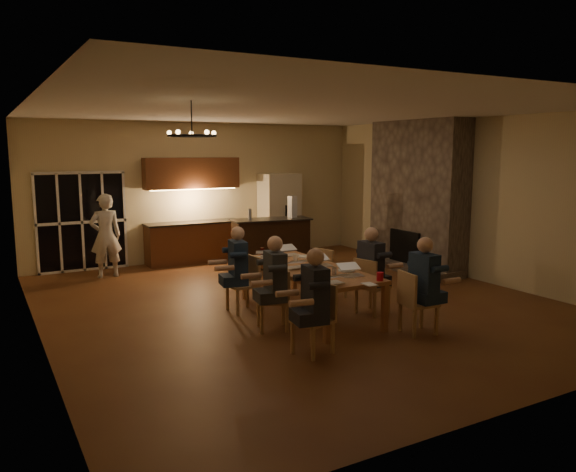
% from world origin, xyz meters
% --- Properties ---
extents(floor, '(9.00, 9.00, 0.00)m').
position_xyz_m(floor, '(0.00, 0.00, 0.00)').
color(floor, brown).
rests_on(floor, ground).
extents(back_wall, '(8.00, 0.04, 3.20)m').
position_xyz_m(back_wall, '(0.00, 4.52, 1.60)').
color(back_wall, '#CCB990').
rests_on(back_wall, ground).
extents(left_wall, '(0.04, 9.00, 3.20)m').
position_xyz_m(left_wall, '(-4.02, 0.00, 1.60)').
color(left_wall, '#CCB990').
rests_on(left_wall, ground).
extents(right_wall, '(0.04, 9.00, 3.20)m').
position_xyz_m(right_wall, '(4.02, 0.00, 1.60)').
color(right_wall, '#CCB990').
rests_on(right_wall, ground).
extents(ceiling, '(8.00, 9.00, 0.04)m').
position_xyz_m(ceiling, '(0.00, 0.00, 3.22)').
color(ceiling, white).
rests_on(ceiling, back_wall).
extents(french_doors, '(1.86, 0.08, 2.10)m').
position_xyz_m(french_doors, '(-2.70, 4.47, 1.05)').
color(french_doors, black).
rests_on(french_doors, ground).
extents(fireplace, '(0.58, 2.50, 3.20)m').
position_xyz_m(fireplace, '(3.70, 1.20, 1.60)').
color(fireplace, '#6E6256').
rests_on(fireplace, ground).
extents(kitchenette, '(2.24, 0.68, 2.40)m').
position_xyz_m(kitchenette, '(-0.30, 4.20, 1.20)').
color(kitchenette, '#5E2E1B').
rests_on(kitchenette, ground).
extents(refrigerator, '(0.90, 0.68, 2.00)m').
position_xyz_m(refrigerator, '(1.90, 4.15, 1.00)').
color(refrigerator, beige).
rests_on(refrigerator, ground).
extents(dining_table, '(1.10, 2.71, 0.75)m').
position_xyz_m(dining_table, '(-0.17, -0.63, 0.38)').
color(dining_table, '#BA7A4A').
rests_on(dining_table, ground).
extents(bar_island, '(1.81, 0.92, 1.08)m').
position_xyz_m(bar_island, '(0.98, 2.85, 0.54)').
color(bar_island, black).
rests_on(bar_island, ground).
extents(chair_left_near, '(0.54, 0.54, 0.89)m').
position_xyz_m(chair_left_near, '(-1.03, -2.17, 0.45)').
color(chair_left_near, tan).
rests_on(chair_left_near, ground).
extents(chair_left_mid, '(0.56, 0.56, 0.89)m').
position_xyz_m(chair_left_mid, '(-1.02, -1.05, 0.45)').
color(chair_left_mid, tan).
rests_on(chair_left_mid, ground).
extents(chair_left_far, '(0.46, 0.46, 0.89)m').
position_xyz_m(chair_left_far, '(-1.01, -0.01, 0.45)').
color(chair_left_far, tan).
rests_on(chair_left_far, ground).
extents(chair_right_near, '(0.50, 0.50, 0.89)m').
position_xyz_m(chair_right_near, '(0.70, -2.20, 0.45)').
color(chair_right_near, tan).
rests_on(chair_right_near, ground).
extents(chair_right_mid, '(0.54, 0.54, 0.89)m').
position_xyz_m(chair_right_mid, '(0.75, -1.09, 0.45)').
color(chair_right_mid, tan).
rests_on(chair_right_mid, ground).
extents(chair_right_far, '(0.54, 0.54, 0.89)m').
position_xyz_m(chair_right_far, '(0.70, 0.02, 0.45)').
color(chair_right_far, tan).
rests_on(chair_right_far, ground).
extents(person_left_near, '(0.68, 0.68, 1.38)m').
position_xyz_m(person_left_near, '(-1.05, -2.26, 0.69)').
color(person_left_near, black).
rests_on(person_left_near, ground).
extents(person_right_near, '(0.61, 0.61, 1.38)m').
position_xyz_m(person_right_near, '(0.74, -2.25, 0.69)').
color(person_right_near, '#1B2D43').
rests_on(person_right_near, ground).
extents(person_left_mid, '(0.68, 0.68, 1.38)m').
position_xyz_m(person_left_mid, '(-1.02, -1.14, 0.69)').
color(person_left_mid, '#31353A').
rests_on(person_left_mid, ground).
extents(person_right_mid, '(0.62, 0.62, 1.38)m').
position_xyz_m(person_right_mid, '(0.71, -1.09, 0.69)').
color(person_right_mid, black).
rests_on(person_right_mid, ground).
extents(person_left_far, '(0.69, 0.69, 1.38)m').
position_xyz_m(person_left_far, '(-1.08, 0.02, 0.69)').
color(person_left_far, '#1B2D43').
rests_on(person_left_far, ground).
extents(standing_person, '(0.63, 0.42, 1.71)m').
position_xyz_m(standing_person, '(-2.39, 3.60, 0.85)').
color(standing_person, silver).
rests_on(standing_person, ground).
extents(chandelier, '(0.63, 0.63, 0.03)m').
position_xyz_m(chandelier, '(-2.13, -0.95, 2.75)').
color(chandelier, black).
rests_on(chandelier, ceiling).
extents(laptop_a, '(0.32, 0.28, 0.23)m').
position_xyz_m(laptop_a, '(-0.45, -1.71, 0.86)').
color(laptop_a, silver).
rests_on(laptop_a, dining_table).
extents(laptop_b, '(0.36, 0.33, 0.23)m').
position_xyz_m(laptop_b, '(0.07, -1.46, 0.86)').
color(laptop_b, silver).
rests_on(laptop_b, dining_table).
extents(laptop_c, '(0.35, 0.31, 0.23)m').
position_xyz_m(laptop_c, '(-0.37, -0.58, 0.86)').
color(laptop_c, silver).
rests_on(laptop_c, dining_table).
extents(laptop_d, '(0.34, 0.30, 0.23)m').
position_xyz_m(laptop_d, '(0.07, -0.65, 0.86)').
color(laptop_d, silver).
rests_on(laptop_d, dining_table).
extents(laptop_e, '(0.41, 0.39, 0.23)m').
position_xyz_m(laptop_e, '(-0.40, 0.39, 0.86)').
color(laptop_e, silver).
rests_on(laptop_e, dining_table).
extents(laptop_f, '(0.32, 0.28, 0.23)m').
position_xyz_m(laptop_f, '(0.08, 0.40, 0.86)').
color(laptop_f, silver).
rests_on(laptop_f, dining_table).
extents(mug_front, '(0.09, 0.09, 0.10)m').
position_xyz_m(mug_front, '(-0.19, -1.11, 0.80)').
color(mug_front, white).
rests_on(mug_front, dining_table).
extents(mug_mid, '(0.08, 0.08, 0.10)m').
position_xyz_m(mug_mid, '(-0.04, -0.01, 0.80)').
color(mug_mid, white).
rests_on(mug_mid, dining_table).
extents(mug_back, '(0.08, 0.08, 0.10)m').
position_xyz_m(mug_back, '(-0.57, 0.15, 0.80)').
color(mug_back, white).
rests_on(mug_back, dining_table).
extents(redcup_near, '(0.10, 0.10, 0.12)m').
position_xyz_m(redcup_near, '(0.24, -1.90, 0.81)').
color(redcup_near, red).
rests_on(redcup_near, dining_table).
extents(redcup_mid, '(0.10, 0.10, 0.12)m').
position_xyz_m(redcup_mid, '(-0.55, -0.31, 0.81)').
color(redcup_mid, red).
rests_on(redcup_mid, dining_table).
extents(can_silver, '(0.07, 0.07, 0.12)m').
position_xyz_m(can_silver, '(-0.12, -1.29, 0.81)').
color(can_silver, '#B2B2B7').
rests_on(can_silver, dining_table).
extents(can_cola, '(0.07, 0.07, 0.12)m').
position_xyz_m(can_cola, '(-0.30, 0.71, 0.81)').
color(can_cola, '#3F0F0C').
rests_on(can_cola, dining_table).
extents(can_right, '(0.07, 0.07, 0.12)m').
position_xyz_m(can_right, '(0.18, -0.39, 0.81)').
color(can_right, '#B2B2B7').
rests_on(can_right, dining_table).
extents(plate_near, '(0.25, 0.25, 0.02)m').
position_xyz_m(plate_near, '(0.20, -1.14, 0.76)').
color(plate_near, white).
rests_on(plate_near, dining_table).
extents(plate_left, '(0.22, 0.22, 0.02)m').
position_xyz_m(plate_left, '(-0.49, -1.50, 0.76)').
color(plate_left, white).
rests_on(plate_left, dining_table).
extents(plate_far, '(0.26, 0.26, 0.02)m').
position_xyz_m(plate_far, '(0.23, 0.12, 0.76)').
color(plate_far, white).
rests_on(plate_far, dining_table).
extents(notepad, '(0.17, 0.22, 0.01)m').
position_xyz_m(notepad, '(-0.03, -2.02, 0.76)').
color(notepad, white).
rests_on(notepad, dining_table).
extents(bar_bottle, '(0.07, 0.07, 0.24)m').
position_xyz_m(bar_bottle, '(0.50, 2.89, 1.20)').
color(bar_bottle, '#99999E').
rests_on(bar_bottle, bar_island).
extents(bar_blender, '(0.18, 0.18, 0.48)m').
position_xyz_m(bar_blender, '(1.51, 2.82, 1.32)').
color(bar_blender, silver).
rests_on(bar_blender, bar_island).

